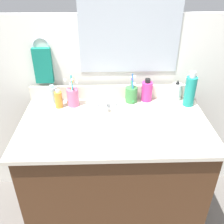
{
  "coord_description": "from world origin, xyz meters",
  "views": [
    {
      "loc": [
        -0.05,
        -1.17,
        1.56
      ],
      "look_at": [
        -0.01,
        0.0,
        0.85
      ],
      "focal_mm": 40.62,
      "sensor_mm": 36.0,
      "label": 1
    }
  ],
  "objects_px": {
    "faucet": "(106,104)",
    "bottle_gel_clear": "(53,95)",
    "bottle_soap_pink": "(147,91)",
    "bottle_oil_amber": "(59,99)",
    "bottle_mouthwash_teal": "(190,91)",
    "cup_pink": "(73,97)",
    "cup_green": "(131,94)",
    "hand_towel": "(43,66)",
    "bottle_lotion_white": "(176,91)"
  },
  "relations": [
    {
      "from": "bottle_gel_clear",
      "to": "bottle_soap_pink",
      "type": "relative_size",
      "value": 0.81
    },
    {
      "from": "cup_green",
      "to": "cup_pink",
      "type": "distance_m",
      "value": 0.37
    },
    {
      "from": "faucet",
      "to": "bottle_gel_clear",
      "type": "height_order",
      "value": "bottle_gel_clear"
    },
    {
      "from": "hand_towel",
      "to": "faucet",
      "type": "xyz_separation_m",
      "value": [
        0.38,
        -0.15,
        -0.19
      ]
    },
    {
      "from": "faucet",
      "to": "bottle_soap_pink",
      "type": "bearing_deg",
      "value": 19.32
    },
    {
      "from": "bottle_soap_pink",
      "to": "bottle_mouthwash_teal",
      "type": "distance_m",
      "value": 0.26
    },
    {
      "from": "bottle_oil_amber",
      "to": "bottle_lotion_white",
      "type": "bearing_deg",
      "value": 5.77
    },
    {
      "from": "bottle_lotion_white",
      "to": "bottle_mouthwash_teal",
      "type": "relative_size",
      "value": 0.62
    },
    {
      "from": "faucet",
      "to": "bottle_gel_clear",
      "type": "bearing_deg",
      "value": 166.75
    },
    {
      "from": "faucet",
      "to": "hand_towel",
      "type": "bearing_deg",
      "value": 158.79
    },
    {
      "from": "hand_towel",
      "to": "bottle_mouthwash_teal",
      "type": "xyz_separation_m",
      "value": [
        0.89,
        -0.13,
        -0.12
      ]
    },
    {
      "from": "bottle_lotion_white",
      "to": "bottle_soap_pink",
      "type": "bearing_deg",
      "value": -179.8
    },
    {
      "from": "cup_pink",
      "to": "hand_towel",
      "type": "bearing_deg",
      "value": 148.98
    },
    {
      "from": "hand_towel",
      "to": "bottle_mouthwash_teal",
      "type": "height_order",
      "value": "hand_towel"
    },
    {
      "from": "bottle_soap_pink",
      "to": "cup_pink",
      "type": "distance_m",
      "value": 0.47
    },
    {
      "from": "bottle_lotion_white",
      "to": "cup_green",
      "type": "height_order",
      "value": "cup_green"
    },
    {
      "from": "bottle_soap_pink",
      "to": "cup_pink",
      "type": "xyz_separation_m",
      "value": [
        -0.46,
        -0.05,
        -0.01
      ]
    },
    {
      "from": "bottle_lotion_white",
      "to": "bottle_oil_amber",
      "type": "bearing_deg",
      "value": -174.23
    },
    {
      "from": "hand_towel",
      "to": "bottle_gel_clear",
      "type": "relative_size",
      "value": 1.83
    },
    {
      "from": "bottle_mouthwash_teal",
      "to": "cup_green",
      "type": "distance_m",
      "value": 0.36
    },
    {
      "from": "bottle_oil_amber",
      "to": "cup_pink",
      "type": "bearing_deg",
      "value": 13.67
    },
    {
      "from": "bottle_oil_amber",
      "to": "bottle_gel_clear",
      "type": "distance_m",
      "value": 0.07
    },
    {
      "from": "faucet",
      "to": "cup_pink",
      "type": "bearing_deg",
      "value": 168.96
    },
    {
      "from": "faucet",
      "to": "bottle_gel_clear",
      "type": "distance_m",
      "value": 0.34
    },
    {
      "from": "faucet",
      "to": "cup_green",
      "type": "distance_m",
      "value": 0.18
    },
    {
      "from": "bottle_gel_clear",
      "to": "cup_pink",
      "type": "distance_m",
      "value": 0.14
    },
    {
      "from": "faucet",
      "to": "bottle_soap_pink",
      "type": "distance_m",
      "value": 0.28
    },
    {
      "from": "faucet",
      "to": "bottle_oil_amber",
      "type": "relative_size",
      "value": 1.37
    },
    {
      "from": "bottle_soap_pink",
      "to": "bottle_mouthwash_teal",
      "type": "xyz_separation_m",
      "value": [
        0.25,
        -0.07,
        0.03
      ]
    },
    {
      "from": "bottle_lotion_white",
      "to": "bottle_soap_pink",
      "type": "xyz_separation_m",
      "value": [
        -0.19,
        -0.0,
        0.01
      ]
    },
    {
      "from": "cup_green",
      "to": "bottle_lotion_white",
      "type": "bearing_deg",
      "value": 3.1
    },
    {
      "from": "bottle_lotion_white",
      "to": "cup_pink",
      "type": "bearing_deg",
      "value": -175.28
    },
    {
      "from": "bottle_lotion_white",
      "to": "bottle_mouthwash_teal",
      "type": "height_order",
      "value": "bottle_mouthwash_teal"
    },
    {
      "from": "hand_towel",
      "to": "bottle_soap_pink",
      "type": "height_order",
      "value": "hand_towel"
    },
    {
      "from": "faucet",
      "to": "bottle_lotion_white",
      "type": "relative_size",
      "value": 1.17
    },
    {
      "from": "faucet",
      "to": "bottle_lotion_white",
      "type": "height_order",
      "value": "bottle_lotion_white"
    },
    {
      "from": "hand_towel",
      "to": "cup_green",
      "type": "xyz_separation_m",
      "value": [
        0.54,
        -0.07,
        -0.17
      ]
    },
    {
      "from": "bottle_lotion_white",
      "to": "bottle_mouthwash_teal",
      "type": "bearing_deg",
      "value": -49.67
    },
    {
      "from": "bottle_gel_clear",
      "to": "cup_pink",
      "type": "bearing_deg",
      "value": -16.57
    },
    {
      "from": "bottle_soap_pink",
      "to": "cup_green",
      "type": "height_order",
      "value": "cup_green"
    },
    {
      "from": "bottle_gel_clear",
      "to": "bottle_soap_pink",
      "type": "distance_m",
      "value": 0.59
    },
    {
      "from": "bottle_gel_clear",
      "to": "bottle_oil_amber",
      "type": "bearing_deg",
      "value": -52.73
    },
    {
      "from": "faucet",
      "to": "cup_pink",
      "type": "relative_size",
      "value": 0.81
    },
    {
      "from": "hand_towel",
      "to": "cup_green",
      "type": "distance_m",
      "value": 0.57
    },
    {
      "from": "bottle_gel_clear",
      "to": "bottle_mouthwash_teal",
      "type": "height_order",
      "value": "bottle_mouthwash_teal"
    },
    {
      "from": "bottle_mouthwash_teal",
      "to": "cup_pink",
      "type": "xyz_separation_m",
      "value": [
        -0.71,
        0.02,
        -0.04
      ]
    },
    {
      "from": "bottle_gel_clear",
      "to": "cup_pink",
      "type": "height_order",
      "value": "cup_pink"
    },
    {
      "from": "bottle_soap_pink",
      "to": "bottle_mouthwash_teal",
      "type": "height_order",
      "value": "bottle_mouthwash_teal"
    },
    {
      "from": "bottle_oil_amber",
      "to": "bottle_mouthwash_teal",
      "type": "bearing_deg",
      "value": 0.26
    },
    {
      "from": "bottle_gel_clear",
      "to": "bottle_soap_pink",
      "type": "bearing_deg",
      "value": 1.41
    }
  ]
}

